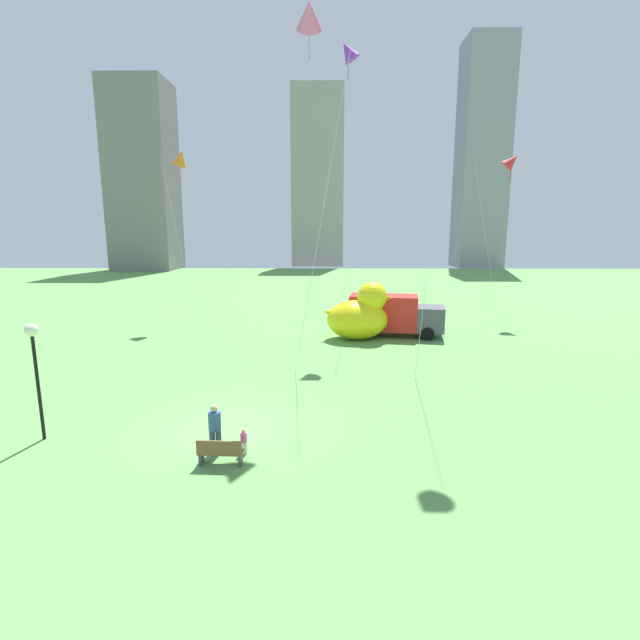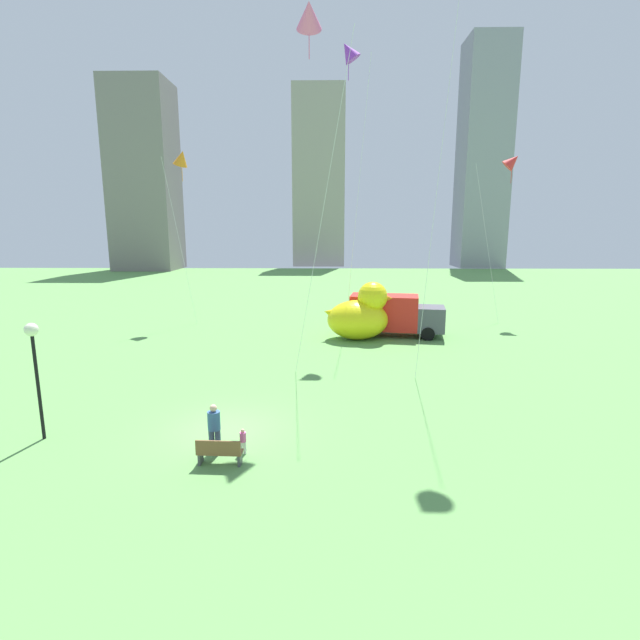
% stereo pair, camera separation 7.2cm
% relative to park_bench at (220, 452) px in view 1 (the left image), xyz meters
% --- Properties ---
extents(ground_plane, '(140.00, 140.00, 0.00)m').
position_rel_park_bench_xyz_m(ground_plane, '(-0.37, 2.71, -0.47)').
color(ground_plane, '#5F984D').
extents(park_bench, '(1.47, 0.51, 0.90)m').
position_rel_park_bench_xyz_m(park_bench, '(0.00, 0.00, 0.00)').
color(park_bench, brown).
rests_on(park_bench, ground).
extents(person_adult, '(0.42, 0.42, 1.73)m').
position_rel_park_bench_xyz_m(person_adult, '(-0.34, 0.84, 0.49)').
color(person_adult, '#38476B').
rests_on(person_adult, ground).
extents(person_child, '(0.22, 0.22, 0.89)m').
position_rel_park_bench_xyz_m(person_child, '(0.62, 0.80, 0.03)').
color(person_child, silver).
rests_on(person_child, ground).
extents(giant_inflatable_duck, '(4.73, 3.03, 3.92)m').
position_rel_park_bench_xyz_m(giant_inflatable_duck, '(5.65, 17.54, 1.20)').
color(giant_inflatable_duck, yellow).
rests_on(giant_inflatable_duck, ground).
extents(lamppost, '(0.47, 0.47, 4.28)m').
position_rel_park_bench_xyz_m(lamppost, '(-6.81, 1.84, 2.84)').
color(lamppost, black).
rests_on(lamppost, ground).
extents(box_truck, '(6.74, 3.35, 2.85)m').
position_rel_park_bench_xyz_m(box_truck, '(8.12, 18.65, 0.99)').
color(box_truck, red).
rests_on(box_truck, ground).
extents(city_skyline, '(69.24, 16.81, 39.88)m').
position_rel_park_bench_xyz_m(city_skyline, '(-0.04, 75.12, 16.90)').
color(city_skyline, gray).
rests_on(city_skyline, ground).
extents(kite_pink, '(2.85, 2.77, 17.07)m').
position_rel_park_bench_xyz_m(kite_pink, '(2.64, 8.05, 15.78)').
color(kite_pink, silver).
rests_on(kite_pink, ground).
extents(kite_red, '(3.46, 3.67, 13.41)m').
position_rel_park_bench_xyz_m(kite_red, '(18.08, 25.63, 12.14)').
color(kite_red, silver).
rests_on(kite_red, ground).
extents(kite_orange, '(2.18, 2.11, 13.38)m').
position_rel_park_bench_xyz_m(kite_orange, '(-7.76, 23.70, 12.16)').
color(kite_orange, silver).
rests_on(kite_orange, ground).
extents(kite_purple, '(2.26, 2.07, 19.12)m').
position_rel_park_bench_xyz_m(kite_purple, '(4.73, 18.56, 17.84)').
color(kite_purple, silver).
rests_on(kite_purple, ground).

